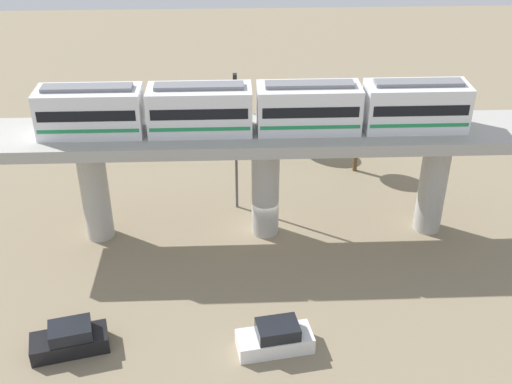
{
  "coord_description": "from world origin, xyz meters",
  "views": [
    {
      "loc": [
        37.84,
        -2.18,
        25.95
      ],
      "look_at": [
        2.5,
        -0.75,
        4.8
      ],
      "focal_mm": 44.97,
      "sensor_mm": 36.0,
      "label": 1
    }
  ],
  "objects_px": {
    "parked_car_black": "(70,340)",
    "tree_mid_lot": "(358,129)",
    "train": "(254,109)",
    "tree_near_viaduct": "(291,107)",
    "parked_car_white": "(276,338)",
    "signal_post": "(236,138)"
  },
  "relations": [
    {
      "from": "tree_near_viaduct",
      "to": "tree_mid_lot",
      "type": "height_order",
      "value": "tree_near_viaduct"
    },
    {
      "from": "tree_near_viaduct",
      "to": "signal_post",
      "type": "height_order",
      "value": "signal_post"
    },
    {
      "from": "tree_near_viaduct",
      "to": "parked_car_black",
      "type": "bearing_deg",
      "value": -30.41
    },
    {
      "from": "train",
      "to": "tree_near_viaduct",
      "type": "distance_m",
      "value": 14.89
    },
    {
      "from": "parked_car_white",
      "to": "signal_post",
      "type": "relative_size",
      "value": 0.42
    },
    {
      "from": "parked_car_black",
      "to": "parked_car_white",
      "type": "bearing_deg",
      "value": 74.73
    },
    {
      "from": "tree_mid_lot",
      "to": "signal_post",
      "type": "bearing_deg",
      "value": -61.72
    },
    {
      "from": "parked_car_black",
      "to": "tree_near_viaduct",
      "type": "relative_size",
      "value": 0.81
    },
    {
      "from": "train",
      "to": "signal_post",
      "type": "relative_size",
      "value": 2.59
    },
    {
      "from": "parked_car_white",
      "to": "tree_near_viaduct",
      "type": "relative_size",
      "value": 0.8
    },
    {
      "from": "tree_near_viaduct",
      "to": "tree_mid_lot",
      "type": "xyz_separation_m",
      "value": [
        4.54,
        5.0,
        -0.05
      ]
    },
    {
      "from": "train",
      "to": "signal_post",
      "type": "bearing_deg",
      "value": -160.54
    },
    {
      "from": "tree_mid_lot",
      "to": "tree_near_viaduct",
      "type": "bearing_deg",
      "value": -132.24
    },
    {
      "from": "train",
      "to": "parked_car_black",
      "type": "distance_m",
      "value": 17.81
    },
    {
      "from": "parked_car_black",
      "to": "parked_car_white",
      "type": "distance_m",
      "value": 11.4
    },
    {
      "from": "tree_near_viaduct",
      "to": "tree_mid_lot",
      "type": "distance_m",
      "value": 6.76
    },
    {
      "from": "tree_mid_lot",
      "to": "signal_post",
      "type": "xyz_separation_m",
      "value": [
        5.33,
        -9.91,
        1.99
      ]
    },
    {
      "from": "parked_car_white",
      "to": "tree_near_viaduct",
      "type": "xyz_separation_m",
      "value": [
        -24.85,
        2.99,
        3.14
      ]
    },
    {
      "from": "train",
      "to": "tree_near_viaduct",
      "type": "bearing_deg",
      "value": 164.4
    },
    {
      "from": "parked_car_black",
      "to": "signal_post",
      "type": "relative_size",
      "value": 0.43
    },
    {
      "from": "parked_car_black",
      "to": "tree_mid_lot",
      "type": "relative_size",
      "value": 0.87
    },
    {
      "from": "train",
      "to": "tree_mid_lot",
      "type": "xyz_separation_m",
      "value": [
        -8.73,
        8.71,
        -5.69
      ]
    }
  ]
}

